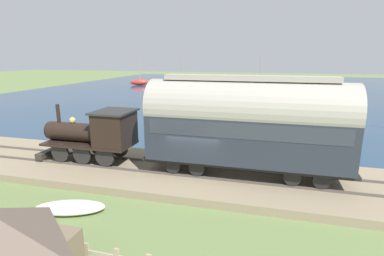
{
  "coord_description": "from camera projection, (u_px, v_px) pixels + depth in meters",
  "views": [
    {
      "loc": [
        -13.54,
        -3.37,
        6.15
      ],
      "look_at": [
        4.34,
        1.39,
        1.67
      ],
      "focal_mm": 28.0,
      "sensor_mm": 36.0,
      "label": 1
    }
  ],
  "objects": [
    {
      "name": "sailboat_gray",
      "position": [
        183.0,
        89.0,
        49.9
      ],
      "size": [
        3.23,
        6.19,
        6.23
      ],
      "rotation": [
        0.0,
        0.0,
        -0.27
      ],
      "color": "gray",
      "rests_on": "harbor_water"
    },
    {
      "name": "beached_dinghy",
      "position": [
        70.0,
        208.0,
        11.99
      ],
      "size": [
        1.88,
        3.0,
        0.44
      ],
      "color": "silver",
      "rests_on": "ground"
    },
    {
      "name": "sailboat_black",
      "position": [
        259.0,
        94.0,
        43.71
      ],
      "size": [
        2.41,
        5.81,
        6.09
      ],
      "rotation": [
        0.0,
        0.0,
        -0.12
      ],
      "color": "black",
      "rests_on": "harbor_water"
    },
    {
      "name": "steam_locomotive",
      "position": [
        97.0,
        132.0,
        16.3
      ],
      "size": [
        2.19,
        5.51,
        3.04
      ],
      "color": "black",
      "rests_on": "rail_embankment"
    },
    {
      "name": "harbor_water",
      "position": [
        253.0,
        89.0,
        55.96
      ],
      "size": [
        80.0,
        80.0,
        0.01
      ],
      "color": "navy",
      "rests_on": "ground"
    },
    {
      "name": "rail_embankment",
      "position": [
        198.0,
        175.0,
        15.33
      ],
      "size": [
        5.83,
        56.0,
        0.49
      ],
      "color": "#84755B",
      "rests_on": "ground"
    },
    {
      "name": "passenger_coach",
      "position": [
        246.0,
        122.0,
        14.06
      ],
      "size": [
        2.56,
        9.74,
        4.79
      ],
      "color": "black",
      "rests_on": "rail_embankment"
    },
    {
      "name": "ground_plane",
      "position": [
        196.0,
        182.0,
        15.0
      ],
      "size": [
        200.0,
        200.0,
        0.0
      ],
      "primitive_type": "plane",
      "color": "#607542"
    },
    {
      "name": "sailboat_red",
      "position": [
        140.0,
        82.0,
        63.83
      ],
      "size": [
        2.79,
        4.25,
        7.11
      ],
      "rotation": [
        0.0,
        0.0,
        0.39
      ],
      "color": "#B72D23",
      "rests_on": "harbor_water"
    },
    {
      "name": "rowboat_near_shore",
      "position": [
        154.0,
        123.0,
        27.14
      ],
      "size": [
        2.0,
        1.84,
        0.42
      ],
      "rotation": [
        0.0,
        0.0,
        0.88
      ],
      "color": "#B7B2A3",
      "rests_on": "harbor_water"
    },
    {
      "name": "rowboat_off_pier",
      "position": [
        307.0,
        136.0,
        22.7
      ],
      "size": [
        0.97,
        2.56,
        0.42
      ],
      "rotation": [
        0.0,
        0.0,
        -0.08
      ],
      "color": "#B7B2A3",
      "rests_on": "harbor_water"
    }
  ]
}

